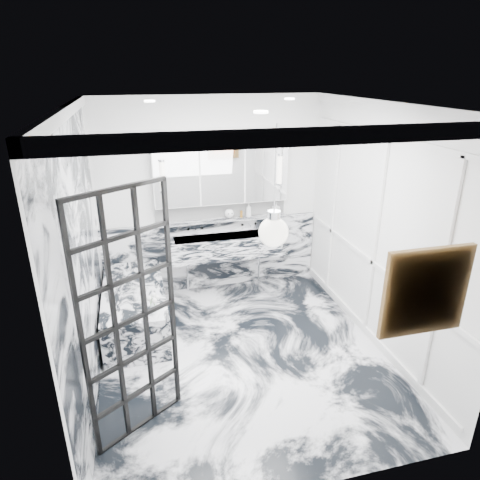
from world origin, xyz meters
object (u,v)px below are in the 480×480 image
object	(u,v)px
crittall_door	(131,320)
mirror_cabinet	(222,169)
trough_sink	(225,246)
bathtub	(135,308)

from	to	relation	value
crittall_door	mirror_cabinet	bearing A→B (deg)	28.81
crittall_door	mirror_cabinet	world-z (taller)	mirror_cabinet
crittall_door	trough_sink	xyz separation A→B (m)	(1.32, 2.36, -0.41)
trough_sink	bathtub	bearing A→B (deg)	-153.52
crittall_door	bathtub	xyz separation A→B (m)	(-0.00, 1.70, -0.86)
trough_sink	mirror_cabinet	size ratio (longest dim) A/B	0.84
trough_sink	bathtub	xyz separation A→B (m)	(-1.33, -0.66, -0.45)
mirror_cabinet	bathtub	size ratio (longest dim) A/B	1.15
bathtub	crittall_door	bearing A→B (deg)	-89.95
bathtub	trough_sink	bearing A→B (deg)	26.48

